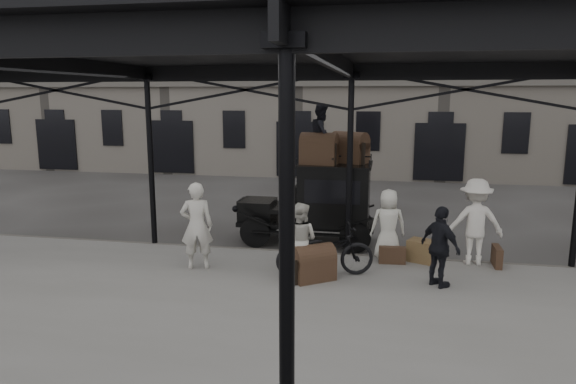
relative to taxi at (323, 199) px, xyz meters
name	(u,v)px	position (x,y,z in m)	size (l,w,h in m)	color
ground	(340,290)	(0.78, -3.31, -1.20)	(120.00, 120.00, 0.00)	#383533
platform	(330,330)	(0.78, -5.31, -1.13)	(28.00, 8.00, 0.15)	slate
canopy	(336,52)	(0.78, -5.04, 3.39)	(22.50, 9.00, 4.74)	black
building_frontage	(373,35)	(0.78, 14.69, 5.80)	(64.00, 8.00, 14.00)	slate
taxi	(323,199)	(0.00, 0.00, 0.00)	(3.65, 1.55, 2.18)	black
porter_left	(197,226)	(-2.41, -2.96, -0.09)	(0.71, 0.46, 1.93)	beige
porter_midleft	(300,240)	(-0.10, -3.07, -0.26)	(0.78, 0.60, 1.60)	beige
porter_centre	(388,224)	(1.72, -1.51, -0.22)	(0.81, 0.53, 1.66)	silver
porter_official	(440,247)	(2.73, -3.12, -0.23)	(0.96, 0.40, 1.64)	black
porter_right	(475,222)	(3.63, -1.51, -0.07)	(1.27, 0.73, 1.96)	silver
bicycle	(325,251)	(0.41, -2.92, -0.51)	(0.73, 2.09, 1.10)	black
porter_roof	(322,134)	(-0.03, -0.10, 1.74)	(0.74, 0.58, 1.53)	black
steamer_trunk_roof_near	(319,151)	(-0.08, -0.25, 1.31)	(0.92, 0.56, 0.68)	#40281D
steamer_trunk_roof_far	(350,150)	(0.67, 0.20, 1.31)	(0.92, 0.56, 0.68)	#40281D
steamer_trunk_platform	(313,265)	(0.20, -3.21, -0.74)	(0.86, 0.52, 0.63)	#40281D
wicker_hamper	(422,251)	(2.50, -1.56, -0.80)	(0.60, 0.45, 0.50)	brown
suitcase_upright	(497,256)	(4.13, -1.59, -0.83)	(0.15, 0.60, 0.45)	#40281D
suitcase_flat	(392,255)	(1.83, -1.86, -0.85)	(0.60, 0.15, 0.40)	#40281D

